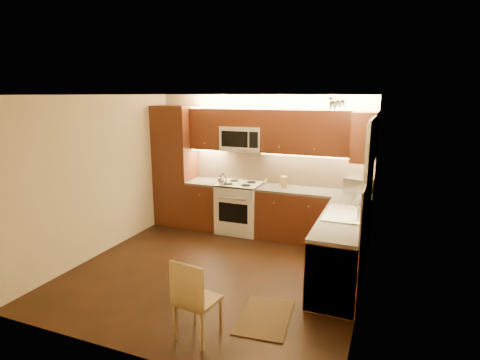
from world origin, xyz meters
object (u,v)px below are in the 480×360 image
at_px(microwave, 243,139).
at_px(sink, 345,209).
at_px(soap_bottle, 360,199).
at_px(dining_chair, 198,298).
at_px(stove, 240,207).
at_px(kettle, 222,179).
at_px(toaster_oven, 359,185).
at_px(knife_block, 284,182).

xyz_separation_m(microwave, sink, (2.00, -1.26, -0.74)).
xyz_separation_m(soap_bottle, dining_chair, (-1.36, -2.60, -0.54)).
xyz_separation_m(stove, kettle, (-0.26, -0.21, 0.56)).
bearing_deg(sink, soap_bottle, 75.10).
distance_m(stove, dining_chair, 3.26).
relative_size(microwave, dining_chair, 0.85).
height_order(stove, toaster_oven, toaster_oven).
distance_m(microwave, soap_bottle, 2.38).
relative_size(sink, dining_chair, 0.96).
bearing_deg(toaster_oven, stove, -160.66).
bearing_deg(stove, dining_chair, -76.00).
bearing_deg(knife_block, kettle, 168.71).
height_order(kettle, dining_chair, kettle).
relative_size(knife_block, soap_bottle, 1.20).
bearing_deg(soap_bottle, kettle, 151.25).
xyz_separation_m(kettle, soap_bottle, (2.41, -0.36, -0.04)).
distance_m(microwave, sink, 2.48).
bearing_deg(dining_chair, toaster_oven, 76.79).
distance_m(toaster_oven, dining_chair, 3.60).
distance_m(kettle, knife_block, 1.10).
bearing_deg(knife_block, stove, 158.76).
bearing_deg(microwave, stove, -90.00).
xyz_separation_m(knife_block, soap_bottle, (1.34, -0.62, -0.02)).
distance_m(microwave, knife_block, 1.09).
bearing_deg(kettle, knife_block, 19.56).
height_order(stove, sink, sink).
height_order(microwave, soap_bottle, microwave).
relative_size(kettle, knife_block, 1.04).
xyz_separation_m(kettle, knife_block, (1.07, 0.26, -0.02)).
bearing_deg(stove, soap_bottle, -14.71).
bearing_deg(dining_chair, soap_bottle, 70.32).
bearing_deg(stove, microwave, 90.00).
distance_m(kettle, soap_bottle, 2.43).
relative_size(toaster_oven, dining_chair, 0.47).
xyz_separation_m(sink, dining_chair, (-1.21, -2.04, -0.53)).
height_order(microwave, knife_block, microwave).
distance_m(kettle, toaster_oven, 2.35).
relative_size(soap_bottle, dining_chair, 0.19).
distance_m(stove, toaster_oven, 2.15).
xyz_separation_m(microwave, kettle, (-0.26, -0.34, -0.70)).
relative_size(sink, soap_bottle, 5.18).
bearing_deg(dining_chair, knife_block, 97.51).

